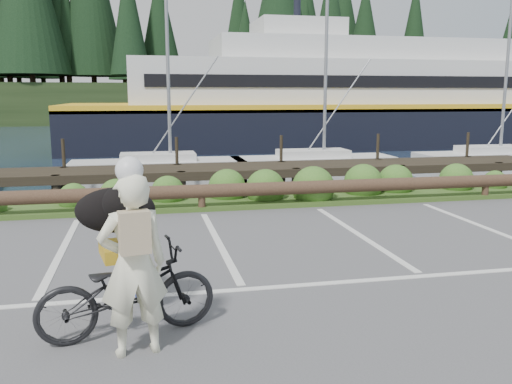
% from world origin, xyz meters
% --- Properties ---
extents(ground, '(72.00, 72.00, 0.00)m').
position_xyz_m(ground, '(0.00, 0.00, 0.00)').
color(ground, '#4D4D4F').
extents(harbor_backdrop, '(170.00, 160.00, 30.00)m').
position_xyz_m(harbor_backdrop, '(0.40, 78.42, -0.00)').
color(harbor_backdrop, '#19273C').
rests_on(harbor_backdrop, ground).
extents(vegetation_strip, '(34.00, 1.60, 0.10)m').
position_xyz_m(vegetation_strip, '(0.00, 5.30, 0.05)').
color(vegetation_strip, '#3D5B21').
rests_on(vegetation_strip, ground).
extents(log_rail, '(32.00, 0.30, 0.60)m').
position_xyz_m(log_rail, '(0.00, 4.60, 0.00)').
color(log_rail, '#443021').
rests_on(log_rail, ground).
extents(bicycle, '(1.97, 1.00, 0.99)m').
position_xyz_m(bicycle, '(-1.45, -1.48, 0.49)').
color(bicycle, black).
rests_on(bicycle, ground).
extents(cyclist, '(0.73, 0.55, 1.82)m').
position_xyz_m(cyclist, '(-1.37, -1.92, 0.91)').
color(cyclist, white).
rests_on(cyclist, ground).
extents(dog, '(0.60, 0.96, 0.52)m').
position_xyz_m(dog, '(-1.56, -0.89, 1.25)').
color(dog, black).
rests_on(dog, bicycle).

